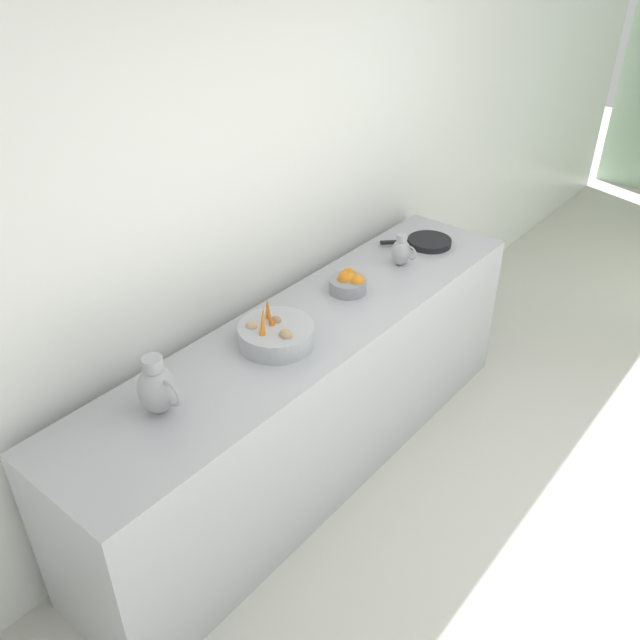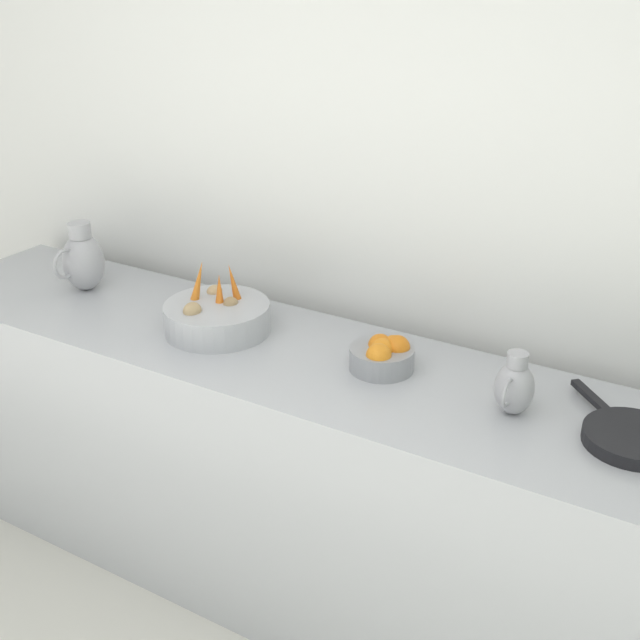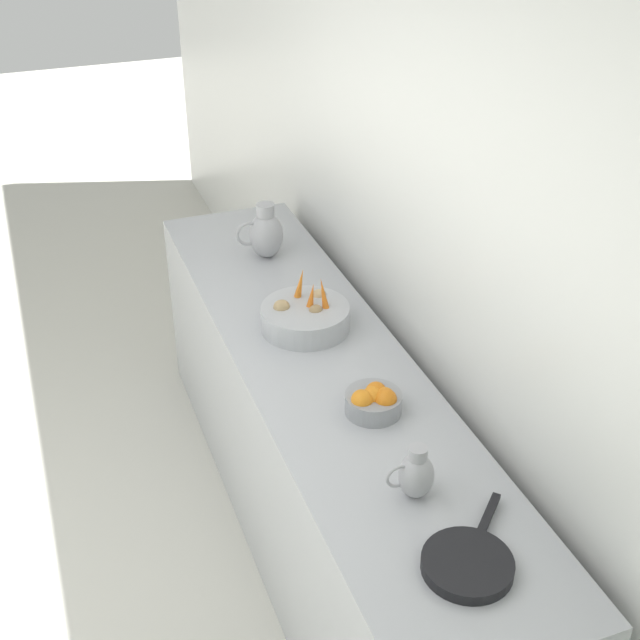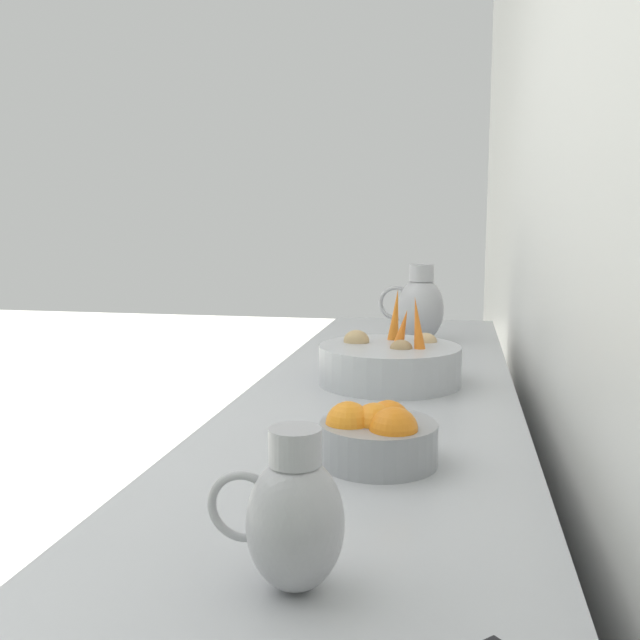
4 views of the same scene
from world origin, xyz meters
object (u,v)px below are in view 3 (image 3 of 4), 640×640
at_px(vegetable_colander, 305,316).
at_px(metal_pitcher_tall, 266,233).
at_px(skillet_on_counter, 468,563).
at_px(metal_pitcher_short, 416,474).
at_px(orange_bowl, 374,401).

relative_size(vegetable_colander, metal_pitcher_tall, 1.36).
relative_size(metal_pitcher_tall, skillet_on_counter, 0.74).
bearing_deg(metal_pitcher_short, orange_bowl, -96.50).
bearing_deg(orange_bowl, vegetable_colander, -86.35).
xyz_separation_m(vegetable_colander, skillet_on_counter, (-0.00, 1.30, -0.03)).
relative_size(metal_pitcher_short, skillet_on_counter, 0.53).
bearing_deg(metal_pitcher_tall, orange_bowl, 90.01).
bearing_deg(metal_pitcher_short, metal_pitcher_tall, -91.64).
bearing_deg(metal_pitcher_tall, metal_pitcher_short, 88.36).
height_order(vegetable_colander, orange_bowl, vegetable_colander).
height_order(orange_bowl, skillet_on_counter, orange_bowl).
bearing_deg(metal_pitcher_tall, skillet_on_counter, 88.95).
distance_m(metal_pitcher_tall, metal_pitcher_short, 1.62).
relative_size(vegetable_colander, metal_pitcher_short, 1.92).
height_order(vegetable_colander, skillet_on_counter, vegetable_colander).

